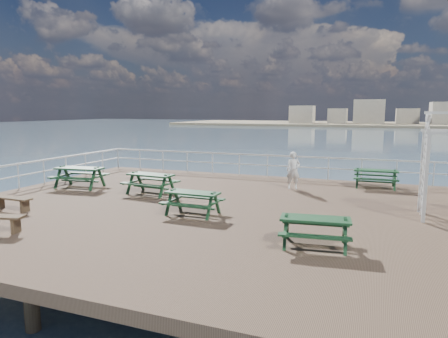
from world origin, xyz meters
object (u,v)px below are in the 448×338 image
picnic_table_a (79,173)px  picnic_table_e (315,226)px  picnic_table_c (376,175)px  picnic_table_d (193,198)px  flat_bench_near (12,200)px  person (293,170)px  picnic_table_b (151,179)px

picnic_table_a → picnic_table_e: picnic_table_a is taller
picnic_table_c → picnic_table_d: bearing=-129.7°
flat_bench_near → picnic_table_a: bearing=100.4°
picnic_table_e → person: (-1.91, 6.92, 0.26)m
picnic_table_c → picnic_table_d: 8.65m
picnic_table_a → picnic_table_b: bearing=-7.7°
picnic_table_a → picnic_table_d: (6.43, -2.32, -0.09)m
picnic_table_a → picnic_table_e: bearing=-27.4°
picnic_table_e → picnic_table_a: bearing=152.1°
picnic_table_a → picnic_table_c: picnic_table_a is taller
person → picnic_table_d: bearing=-131.7°
picnic_table_a → flat_bench_near: picnic_table_a is taller
picnic_table_b → picnic_table_e: picnic_table_b is taller
picnic_table_d → picnic_table_b: bearing=143.3°
picnic_table_a → person: 9.05m
picnic_table_e → picnic_table_b: bearing=143.5°
picnic_table_d → picnic_table_a: bearing=161.3°
picnic_table_b → picnic_table_c: 9.42m
picnic_table_b → person: 5.86m
picnic_table_c → picnic_table_e: 8.55m
picnic_table_a → picnic_table_e: 11.20m
picnic_table_d → picnic_table_e: 4.37m
picnic_table_c → person: 3.58m
flat_bench_near → person: bearing=42.3°
picnic_table_c → picnic_table_d: picnic_table_c is taller
picnic_table_a → picnic_table_e: (10.47, -3.98, -0.10)m
picnic_table_a → picnic_table_d: picnic_table_a is taller
picnic_table_d → picnic_table_c: bearing=52.9°
picnic_table_a → picnic_table_d: bearing=-26.4°
picnic_table_e → person: size_ratio=1.16×
picnic_table_c → picnic_table_d: (-5.35, -6.79, -0.02)m
picnic_table_a → person: size_ratio=1.39×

